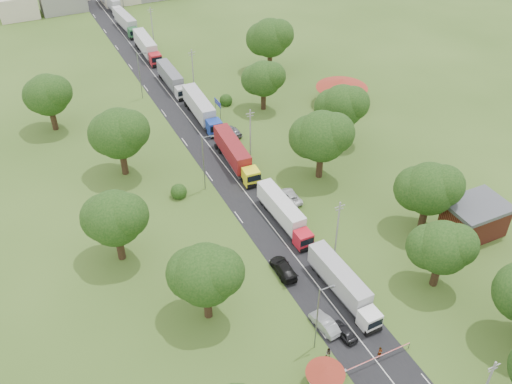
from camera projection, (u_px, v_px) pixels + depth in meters
ground at (278, 234)px, 84.04m from camera, size 260.00×260.00×0.00m
road at (224, 165)px, 98.42m from camera, size 8.00×200.00×0.04m
boom_barrier at (368, 362)px, 65.07m from camera, size 9.22×0.35×1.18m
guard_booth at (325, 374)px, 62.27m from camera, size 4.40×4.40×3.45m
info_sign at (218, 106)px, 109.19m from camera, size 0.12×3.10×4.10m
pole_1 at (338, 227)px, 78.10m from camera, size 1.60×0.24×9.00m
pole_2 at (250, 132)px, 98.22m from camera, size 1.60×0.24×9.00m
pole_3 at (193, 69)px, 118.34m from camera, size 1.60×0.24×9.00m
pole_4 at (152, 24)px, 138.46m from camera, size 1.60×0.24×9.00m
lamp_0 at (318, 316)px, 64.47m from camera, size 2.03×0.22×10.00m
lamp_1 at (204, 160)px, 89.62m from camera, size 2.03×0.22×10.00m
lamp_2 at (140, 73)px, 114.78m from camera, size 2.03×0.22×10.00m
tree_2 at (442, 247)px, 72.09m from camera, size 8.00×8.00×10.10m
tree_3 at (429, 188)px, 80.99m from camera, size 8.80×8.80×11.07m
tree_4 at (321, 136)px, 91.12m from camera, size 9.60×9.60×12.05m
tree_5 at (342, 106)px, 100.36m from camera, size 8.80×8.80×11.07m
tree_6 at (263, 78)px, 110.52m from camera, size 8.00×8.00×10.10m
tree_7 at (270, 37)px, 123.69m from camera, size 9.60×9.60×12.05m
tree_10 at (205, 274)px, 67.41m from camera, size 8.80×8.80×11.07m
tree_11 at (114, 217)px, 75.76m from camera, size 8.80×8.80×11.07m
tree_12 at (119, 133)px, 91.84m from camera, size 9.60×9.60×12.05m
tree_13 at (47, 94)px, 103.81m from camera, size 8.80×8.80×11.07m
house_brick at (475, 218)px, 82.84m from camera, size 8.60×6.60×5.20m
house_cream at (342, 88)px, 113.81m from camera, size 10.08×10.08×5.80m
truck_0 at (343, 284)px, 73.19m from camera, size 2.75×14.05×3.89m
truck_1 at (284, 212)px, 84.84m from camera, size 2.56×13.78×3.82m
truck_2 at (235, 154)px, 97.24m from camera, size 3.38×15.14×4.18m
truck_3 at (201, 109)px, 109.78m from camera, size 3.11×15.41×4.26m
truck_4 at (172, 78)px, 120.79m from camera, size 2.47×13.87×3.85m
truck_5 at (147, 46)px, 133.94m from camera, size 2.93×15.16×4.20m
truck_6 at (127, 23)px, 146.61m from camera, size 3.11×14.12×3.90m
truck_7 at (112, 3)px, 158.95m from camera, size 3.03×13.51×3.73m
car_lane_front at (344, 331)px, 68.78m from camera, size 2.03×4.12×1.35m
car_lane_mid at (325, 324)px, 69.64m from camera, size 2.14×4.84×1.54m
car_lane_rear at (283, 268)px, 77.17m from camera, size 2.47×5.59×1.59m
car_verge_near at (290, 197)px, 90.11m from camera, size 2.42×5.04×1.38m
car_verge_far at (233, 131)px, 106.02m from camera, size 2.22×4.61×1.52m
pedestrian_near at (380, 353)px, 66.16m from camera, size 0.61×0.41×1.63m
pedestrian_booth at (329, 353)px, 66.10m from camera, size 0.91×0.96×1.57m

